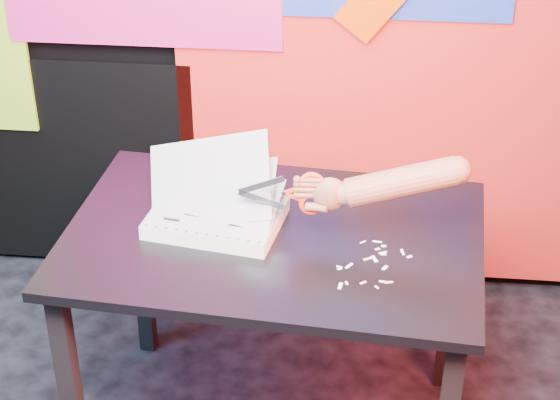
# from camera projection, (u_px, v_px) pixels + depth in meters

# --- Properties ---
(room) EXTENTS (3.01, 3.01, 2.71)m
(room) POSITION_uv_depth(u_px,v_px,m) (89.00, 142.00, 1.75)
(room) COLOR black
(room) RESTS_ON ground
(backdrop) EXTENTS (2.88, 0.05, 2.08)m
(backdrop) POSITION_uv_depth(u_px,v_px,m) (235.00, 46.00, 3.19)
(backdrop) COLOR red
(backdrop) RESTS_ON ground
(work_table) EXTENTS (1.20, 0.85, 0.75)m
(work_table) POSITION_uv_depth(u_px,v_px,m) (274.00, 261.00, 2.62)
(work_table) COLOR black
(work_table) RESTS_ON ground
(printout_stack) EXTENTS (0.40, 0.32, 0.27)m
(printout_stack) POSITION_uv_depth(u_px,v_px,m) (216.00, 216.00, 2.60)
(printout_stack) COLOR white
(printout_stack) RESTS_ON work_table
(scissors) EXTENTS (0.23, 0.02, 0.13)m
(scissors) POSITION_uv_depth(u_px,v_px,m) (305.00, 194.00, 2.48)
(scissors) COLOR #ACADBB
(scissors) RESTS_ON printout_stack
(hand_forearm) EXTENTS (0.45, 0.09, 0.17)m
(hand_forearm) POSITION_uv_depth(u_px,v_px,m) (390.00, 184.00, 2.46)
(hand_forearm) COLOR #9C5F45
(hand_forearm) RESTS_ON work_table
(paper_clippings) EXTENTS (0.20, 0.23, 0.00)m
(paper_clippings) POSITION_uv_depth(u_px,v_px,m) (372.00, 264.00, 2.45)
(paper_clippings) COLOR white
(paper_clippings) RESTS_ON work_table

